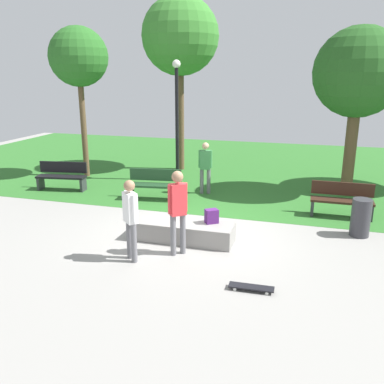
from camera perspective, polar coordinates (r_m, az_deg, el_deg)
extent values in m
plane|color=gray|center=(9.91, -0.21, -5.67)|extent=(28.00, 28.00, 0.00)
cube|color=#2D6B28|center=(17.06, 7.03, 3.59)|extent=(26.60, 12.75, 0.01)
cube|color=gray|center=(9.40, -1.28, -5.49)|extent=(2.32, 0.75, 0.43)
cube|color=#4C1E66|center=(9.25, 2.75, -3.39)|extent=(0.34, 0.33, 0.32)
cylinder|color=slate|center=(8.36, -8.10, -7.08)|extent=(0.12, 0.12, 0.82)
cylinder|color=slate|center=(8.54, -8.72, -6.57)|extent=(0.12, 0.12, 0.82)
cube|color=white|center=(8.20, -8.62, -2.17)|extent=(0.37, 0.36, 0.62)
cylinder|color=white|center=(8.04, -8.14, -2.33)|extent=(0.09, 0.09, 0.57)
cylinder|color=white|center=(8.34, -9.10, -1.69)|extent=(0.09, 0.09, 0.57)
sphere|color=#9E7556|center=(8.07, -8.76, 0.87)|extent=(0.22, 0.22, 0.22)
cylinder|color=slate|center=(8.66, -1.29, -5.84)|extent=(0.12, 0.12, 0.88)
cylinder|color=slate|center=(8.58, -2.64, -6.07)|extent=(0.12, 0.12, 0.88)
cube|color=red|center=(8.36, -2.01, -1.05)|extent=(0.37, 0.36, 0.66)
cylinder|color=red|center=(8.42, -0.95, -0.74)|extent=(0.09, 0.09, 0.61)
cylinder|color=red|center=(8.29, -3.10, -1.02)|extent=(0.09, 0.09, 0.61)
sphere|color=#9E7556|center=(8.23, -2.05, 2.14)|extent=(0.24, 0.24, 0.24)
cube|color=black|center=(7.47, 8.28, -12.99)|extent=(0.81, 0.22, 0.02)
cylinder|color=silver|center=(7.45, 6.00, -13.35)|extent=(0.06, 0.03, 0.06)
cylinder|color=silver|center=(7.59, 6.18, -12.76)|extent=(0.06, 0.03, 0.06)
cylinder|color=silver|center=(7.41, 10.41, -13.74)|extent=(0.06, 0.03, 0.06)
cylinder|color=silver|center=(7.55, 10.50, -13.15)|extent=(0.06, 0.03, 0.06)
cube|color=black|center=(14.00, -17.80, 2.03)|extent=(1.65, 0.67, 0.06)
cube|color=black|center=(14.13, -17.53, 3.35)|extent=(1.59, 0.30, 0.36)
cube|color=#2D2D33|center=(13.76, -14.95, 1.05)|extent=(0.14, 0.40, 0.45)
cube|color=#2D2D33|center=(14.38, -20.38, 1.22)|extent=(0.14, 0.40, 0.45)
cube|color=#331E14|center=(11.50, 20.19, -1.20)|extent=(1.60, 0.45, 0.06)
cube|color=#331E14|center=(11.64, 20.26, 0.43)|extent=(1.60, 0.07, 0.36)
cube|color=#2D2D33|center=(11.65, 23.68, -2.53)|extent=(0.08, 0.40, 0.45)
cube|color=#2D2D33|center=(11.53, 16.44, -1.98)|extent=(0.08, 0.40, 0.45)
cube|color=#1E4223|center=(12.36, -5.31, 0.92)|extent=(1.64, 0.65, 0.06)
cube|color=#1E4223|center=(12.49, -5.11, 2.42)|extent=(1.59, 0.28, 0.36)
cube|color=black|center=(12.27, -1.94, -0.22)|extent=(0.13, 0.40, 0.45)
cube|color=black|center=(12.61, -8.54, 0.06)|extent=(0.13, 0.40, 0.45)
cylinder|color=brown|center=(16.10, -1.57, 10.47)|extent=(0.25, 0.25, 4.17)
sphere|color=#387F2D|center=(16.08, -1.66, 20.98)|extent=(2.87, 2.87, 2.87)
cylinder|color=brown|center=(13.56, 21.23, 5.67)|extent=(0.36, 0.36, 2.94)
sphere|color=#23561E|center=(13.38, 22.25, 15.22)|extent=(2.64, 2.64, 2.64)
cylinder|color=brown|center=(15.48, -14.88, 8.73)|extent=(0.20, 0.20, 3.64)
sphere|color=#286623|center=(15.38, -15.57, 17.75)|extent=(2.05, 2.05, 2.05)
cylinder|color=black|center=(14.33, -2.10, 9.18)|extent=(0.12, 0.12, 3.88)
sphere|color=silver|center=(14.23, -2.19, 17.44)|extent=(0.28, 0.28, 0.28)
cylinder|color=#333338|center=(10.35, 22.49, -3.33)|extent=(0.45, 0.45, 0.90)
cylinder|color=slate|center=(12.98, 2.33, 1.49)|extent=(0.12, 0.12, 0.80)
cylinder|color=slate|center=(12.99, 1.36, 1.51)|extent=(0.12, 0.12, 0.80)
cube|color=#3F8C4C|center=(12.82, 1.88, 4.52)|extent=(0.35, 0.26, 0.60)
cylinder|color=#3F8C4C|center=(12.81, 2.64, 4.61)|extent=(0.09, 0.09, 0.55)
cylinder|color=#3F8C4C|center=(12.82, 1.11, 4.64)|extent=(0.09, 0.09, 0.55)
sphere|color=tan|center=(12.74, 1.89, 6.45)|extent=(0.22, 0.22, 0.22)
cube|color=maroon|center=(12.97, 1.91, 4.79)|extent=(0.29, 0.21, 0.36)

